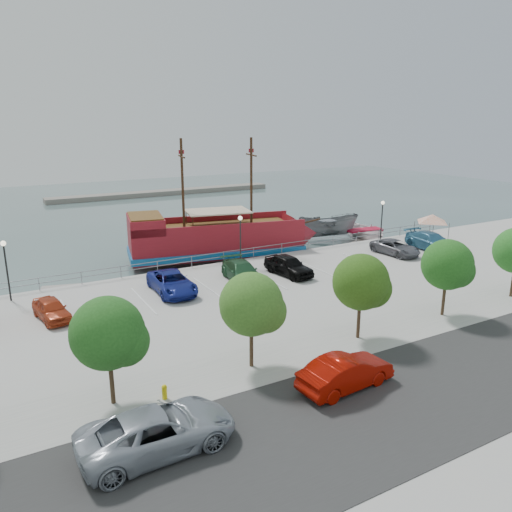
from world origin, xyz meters
TOP-DOWN VIEW (x-y plane):
  - ground at (0.00, 0.00)m, footprint 160.00×160.00m
  - street at (0.00, -16.00)m, footprint 100.00×8.00m
  - sidewalk at (0.00, -10.00)m, footprint 100.00×4.00m
  - seawall_railing at (0.00, 7.80)m, footprint 50.00×0.06m
  - far_shore at (10.00, 55.00)m, footprint 40.00×3.00m
  - pirate_ship at (1.67, 11.88)m, footprint 19.37×8.71m
  - patrol_boat at (14.53, 13.32)m, footprint 7.28×5.03m
  - speedboat at (18.30, 11.51)m, footprint 5.76×7.45m
  - dock_west at (-12.82, 9.20)m, footprint 6.43×3.32m
  - dock_mid at (6.55, 9.20)m, footprint 7.04×2.28m
  - dock_east at (15.46, 9.20)m, footprint 6.59×4.27m
  - canopy_tent at (20.99, 4.49)m, footprint 3.94×3.94m
  - street_van at (-14.27, -14.05)m, footprint 6.09×2.92m
  - street_sedan at (-5.15, -13.97)m, footprint 4.96×2.08m
  - fire_hydrant at (-12.90, -10.80)m, footprint 0.25×0.25m
  - lamp_post_left at (-18.00, 6.50)m, footprint 0.36×0.36m
  - lamp_post_mid at (0.00, 6.50)m, footprint 0.36×0.36m
  - lamp_post_right at (16.00, 6.50)m, footprint 0.36×0.36m
  - tree_b at (-14.85, -10.07)m, footprint 3.30×3.20m
  - tree_c at (-7.85, -10.07)m, footprint 3.30×3.20m
  - tree_d at (-0.85, -10.07)m, footprint 3.30×3.20m
  - tree_e at (6.15, -10.07)m, footprint 3.30×3.20m
  - parked_car_a at (-15.97, 1.57)m, footprint 2.23×4.15m
  - parked_car_c at (-7.64, 2.61)m, footprint 2.66×5.52m
  - parked_car_d at (-1.97, 2.48)m, footprint 2.71×5.43m
  - parked_car_e at (2.02, 2.02)m, footprint 2.48×4.93m
  - parked_car_g at (14.04, 2.45)m, footprint 2.60×5.02m
  - parked_car_h at (18.27, 2.00)m, footprint 2.67×5.83m

SIDE VIEW (x-z plane):
  - ground at x=0.00m, z-range -1.00..-1.00m
  - dock_west at x=-12.82m, z-range -1.00..-0.65m
  - dock_east at x=15.46m, z-range -1.00..-0.63m
  - dock_mid at x=6.55m, z-range -1.00..-0.60m
  - far_shore at x=10.00m, z-range -1.00..-0.20m
  - speedboat at x=18.30m, z-range -1.00..0.42m
  - street at x=0.00m, z-range -0.01..0.03m
  - sidewalk at x=0.00m, z-range -0.01..0.04m
  - patrol_boat at x=14.53m, z-range -1.00..1.64m
  - fire_hydrant at x=-12.90m, z-range 0.03..0.77m
  - seawall_railing at x=0.00m, z-range 0.03..1.03m
  - parked_car_a at x=-15.97m, z-range 0.00..1.34m
  - parked_car_g at x=14.04m, z-range 0.00..1.35m
  - parked_car_d at x=-1.97m, z-range 0.00..1.51m
  - parked_car_c at x=-7.64m, z-range 0.00..1.52m
  - street_sedan at x=-5.15m, z-range 0.00..1.60m
  - parked_car_e at x=2.02m, z-range 0.00..1.61m
  - parked_car_h at x=18.27m, z-range 0.00..1.65m
  - street_van at x=-14.27m, z-range 0.00..1.67m
  - pirate_ship at x=1.67m, z-range -5.00..7.02m
  - canopy_tent at x=20.99m, z-range 1.19..4.39m
  - lamp_post_left at x=-18.00m, z-range 0.80..5.08m
  - lamp_post_mid at x=0.00m, z-range 0.80..5.08m
  - lamp_post_right at x=16.00m, z-range 0.80..5.08m
  - tree_b at x=-14.85m, z-range 0.80..5.80m
  - tree_c at x=-7.85m, z-range 0.80..5.80m
  - tree_d at x=-0.85m, z-range 0.80..5.80m
  - tree_e at x=6.15m, z-range 0.80..5.80m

